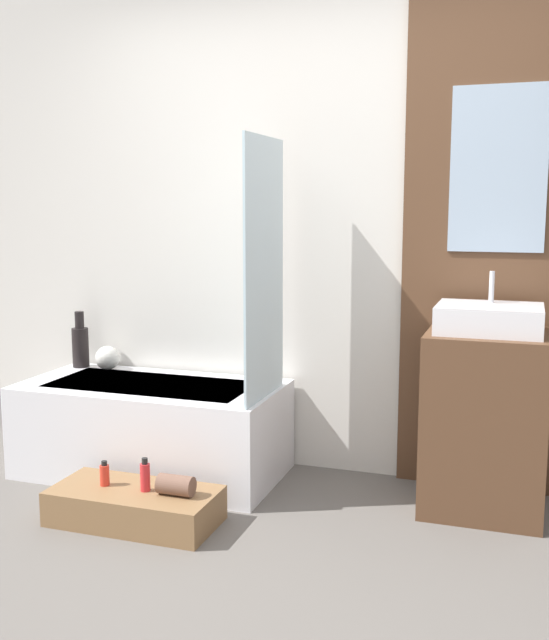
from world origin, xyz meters
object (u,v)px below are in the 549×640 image
(bathtub, at_px, (152,428))
(vase_round_light, at_px, (107,358))
(bottle_soap_secondary, at_px, (145,476))
(vase_tall_dark, at_px, (80,344))
(sink, at_px, (489,319))
(bottle_soap_primary, at_px, (105,474))
(wooden_step_bench, at_px, (135,506))

(bathtub, height_order, vase_round_light, vase_round_light)
(bottle_soap_secondary, bearing_deg, vase_tall_dark, 135.68)
(bathtub, distance_m, vase_tall_dark, 0.73)
(sink, bearing_deg, vase_tall_dark, 175.61)
(bathtub, distance_m, sink, 1.81)
(bottle_soap_secondary, bearing_deg, vase_round_light, 129.41)
(sink, relative_size, vase_tall_dark, 1.44)
(vase_round_light, distance_m, bottle_soap_secondary, 1.11)
(bathtub, xyz_separation_m, vase_round_light, (-0.40, 0.22, 0.31))
(bottle_soap_primary, distance_m, bottle_soap_secondary, 0.21)
(vase_round_light, bearing_deg, sink, -4.21)
(bottle_soap_primary, relative_size, bottle_soap_secondary, 0.76)
(sink, distance_m, bottle_soap_secondary, 1.70)
(wooden_step_bench, height_order, bottle_soap_secondary, bottle_soap_secondary)
(vase_round_light, height_order, bottle_soap_secondary, vase_round_light)
(vase_tall_dark, xyz_separation_m, vase_round_light, (0.19, -0.02, -0.06))
(bathtub, bearing_deg, sink, 2.40)
(bathtub, xyz_separation_m, wooden_step_bench, (0.22, -0.60, -0.17))
(bathtub, height_order, bottle_soap_primary, bathtub)
(bottle_soap_primary, bearing_deg, bottle_soap_secondary, 0.00)
(bathtub, relative_size, bottle_soap_secondary, 9.01)
(bathtub, bearing_deg, bottle_soap_secondary, -64.92)
(bottle_soap_secondary, bearing_deg, bathtub, 115.08)
(wooden_step_bench, distance_m, sink, 1.81)
(wooden_step_bench, distance_m, vase_round_light, 1.13)
(vase_tall_dark, height_order, bottle_soap_primary, vase_tall_dark)
(bottle_soap_primary, bearing_deg, wooden_step_bench, 0.00)
(vase_round_light, xyz_separation_m, bottle_soap_secondary, (0.68, -0.82, -0.33))
(sink, xyz_separation_m, vase_round_light, (-2.08, 0.15, -0.35))
(vase_tall_dark, relative_size, vase_round_light, 2.37)
(wooden_step_bench, bearing_deg, sink, 24.57)
(sink, height_order, bottle_soap_secondary, sink)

